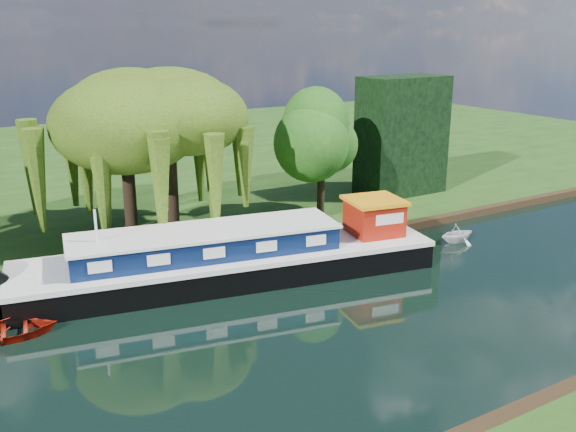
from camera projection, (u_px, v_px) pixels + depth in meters
ground at (256, 349)px, 24.24m from camera, size 120.00×120.00×0.00m
far_bank at (57, 172)px, 52.04m from camera, size 120.00×52.00×0.45m
dutch_barge at (233, 257)px, 30.76m from camera, size 20.51×8.15×4.23m
narrowboat at (275, 257)px, 32.31m from camera, size 10.29×2.13×1.49m
red_dinghy at (10, 337)px, 25.18m from camera, size 3.96×3.11×0.75m
white_cruiser at (457, 242)px, 36.16m from camera, size 2.33×2.04×1.17m
willow_left at (124, 123)px, 34.18m from camera, size 7.17×7.17×8.60m
willow_right at (168, 128)px, 34.33m from camera, size 6.76×6.76×8.24m
tree_far_right at (322, 139)px, 38.88m from camera, size 4.08×4.08×6.68m
conifer_hedge at (402, 136)px, 43.85m from camera, size 6.00×3.00×8.00m
lamppost at (165, 217)px, 32.40m from camera, size 0.36×0.36×2.56m
mooring_posts at (163, 261)px, 30.60m from camera, size 19.16×0.16×1.00m
reeds_near at (546, 377)px, 21.28m from camera, size 33.70×1.50×1.10m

